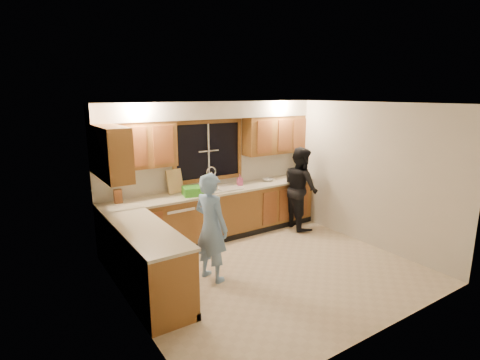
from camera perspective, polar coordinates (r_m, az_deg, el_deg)
name	(u,v)px	position (r m, az deg, el deg)	size (l,w,h in m)	color
floor	(270,270)	(5.92, 4.52, -13.45)	(4.20, 4.20, 0.00)	beige
ceiling	(273,104)	(5.30, 5.02, 11.53)	(4.20, 4.20, 0.00)	white
wall_back	(208,169)	(7.03, -4.83, 1.64)	(4.20, 4.20, 0.00)	beige
wall_left	(128,216)	(4.54, -16.73, -5.31)	(3.80, 3.80, 0.00)	beige
wall_right	(365,174)	(6.94, 18.56, 0.85)	(3.80, 3.80, 0.00)	beige
base_cabinets_back	(217,215)	(6.98, -3.51, -5.30)	(4.20, 0.60, 0.88)	#905C29
base_cabinets_left	(146,263)	(5.23, -14.07, -12.21)	(0.60, 1.90, 0.88)	#905C29
countertop_back	(217,191)	(6.84, -3.50, -1.68)	(4.20, 0.63, 0.04)	beige
countertop_left	(146,230)	(5.06, -14.20, -7.45)	(0.63, 1.90, 0.04)	beige
upper_cabinets_left	(134,145)	(6.23, -15.81, 5.08)	(1.35, 0.33, 0.75)	#905C29
upper_cabinets_right	(274,135)	(7.58, 5.26, 6.87)	(1.35, 0.33, 0.75)	#905C29
upper_cabinets_return	(112,153)	(5.51, -18.89, 3.88)	(0.33, 0.90, 0.75)	#905C29
soffit	(212,110)	(6.74, -4.28, 10.59)	(4.20, 0.35, 0.30)	silver
window_frame	(208,151)	(6.96, -4.84, 4.45)	(1.44, 0.03, 1.14)	black
sink	(217,193)	(6.86, -3.58, -1.93)	(0.86, 0.52, 0.57)	silver
dishwasher	(175,225)	(6.62, -9.90, -6.78)	(0.60, 0.56, 0.82)	white
stove	(163,280)	(4.74, -11.69, -14.71)	(0.58, 0.75, 0.90)	white
man	(211,227)	(5.35, -4.43, -7.20)	(0.57, 0.38, 1.58)	#78A9E4
woman	(300,188)	(7.47, 9.20, -1.21)	(0.79, 0.62, 1.63)	black
knife_block	(118,196)	(6.30, -18.10, -2.37)	(0.12, 0.10, 0.22)	brown
cutting_board	(175,181)	(6.67, -9.90, -0.18)	(0.31, 0.02, 0.42)	tan
dish_crate	(193,191)	(6.49, -7.24, -1.70)	(0.32, 0.30, 0.15)	green
soap_bottle	(240,180)	(7.13, -0.02, 0.00)	(0.09, 0.10, 0.21)	#D6518D
bowl	(268,180)	(7.51, 4.27, 0.02)	(0.21, 0.21, 0.05)	silver
can_left	(204,192)	(6.52, -5.52, -1.77)	(0.06, 0.06, 0.11)	#B9AF8E
can_right	(216,190)	(6.65, -3.66, -1.46)	(0.06, 0.06, 0.11)	#B9AF8E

